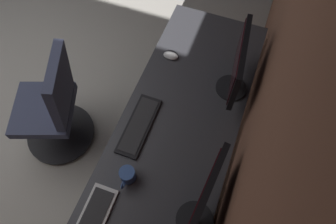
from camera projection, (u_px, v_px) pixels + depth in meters
wall_back at (274, 110)px, 1.27m from camera, size 4.44×0.10×2.60m
desk at (175, 136)px, 1.91m from camera, size 2.05×0.71×0.73m
drawer_pedestal at (155, 217)px, 1.98m from camera, size 0.40×0.51×0.69m
monitor_primary at (238, 66)px, 1.79m from camera, size 0.46×0.20×0.43m
monitor_secondary at (198, 211)px, 1.39m from camera, size 0.58×0.20×0.43m
keyboard_main at (139, 125)px, 1.86m from camera, size 0.42×0.14×0.02m
mouse_main at (171, 56)px, 2.11m from camera, size 0.06×0.10×0.03m
coffee_mug at (127, 175)px, 1.68m from camera, size 0.13×0.09×0.09m
office_chair at (54, 110)px, 2.24m from camera, size 0.56×0.61×0.97m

